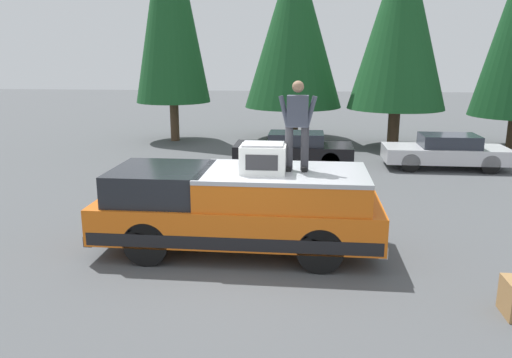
# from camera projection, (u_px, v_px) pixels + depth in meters

# --- Properties ---
(ground_plane) EXTENTS (90.00, 90.00, 0.00)m
(ground_plane) POSITION_uv_depth(u_px,v_px,m) (238.00, 258.00, 9.70)
(ground_plane) COLOR #4C4F51
(pickup_truck) EXTENTS (2.01, 5.54, 1.65)m
(pickup_truck) POSITION_uv_depth(u_px,v_px,m) (239.00, 208.00, 9.89)
(pickup_truck) COLOR orange
(pickup_truck) RESTS_ON ground
(compressor_unit) EXTENTS (0.65, 0.84, 0.56)m
(compressor_unit) POSITION_uv_depth(u_px,v_px,m) (263.00, 158.00, 9.40)
(compressor_unit) COLOR silver
(compressor_unit) RESTS_ON pickup_truck
(person_on_truck_bed) EXTENTS (0.29, 0.72, 1.69)m
(person_on_truck_bed) POSITION_uv_depth(u_px,v_px,m) (297.00, 123.00, 9.45)
(person_on_truck_bed) COLOR #333338
(person_on_truck_bed) RESTS_ON pickup_truck
(parked_car_silver) EXTENTS (1.64, 4.10, 1.16)m
(parked_car_silver) POSITION_uv_depth(u_px,v_px,m) (446.00, 151.00, 17.22)
(parked_car_silver) COLOR silver
(parked_car_silver) RESTS_ON ground
(parked_car_black) EXTENTS (1.64, 4.10, 1.16)m
(parked_car_black) POSITION_uv_depth(u_px,v_px,m) (294.00, 149.00, 17.70)
(parked_car_black) COLOR black
(parked_car_black) RESTS_ON ground
(conifer_left) EXTENTS (3.96, 3.96, 8.65)m
(conifer_left) POSITION_uv_depth(u_px,v_px,m) (401.00, 20.00, 20.05)
(conifer_left) COLOR #4C3826
(conifer_left) RESTS_ON ground
(conifer_center_left) EXTENTS (4.35, 4.35, 8.55)m
(conifer_center_left) POSITION_uv_depth(u_px,v_px,m) (294.00, 26.00, 22.14)
(conifer_center_left) COLOR #4C3826
(conifer_center_left) RESTS_ON ground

